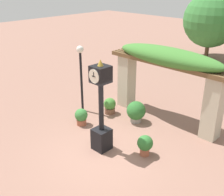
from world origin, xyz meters
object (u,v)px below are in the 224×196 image
(potted_plant_near_right, at_px, (81,116))
(potted_plant_far_left, at_px, (136,111))
(pedestal_clock, at_px, (101,112))
(potted_plant_far_right, at_px, (145,144))
(potted_plant_near_left, at_px, (110,106))
(lamp_post, at_px, (81,66))

(potted_plant_near_right, relative_size, potted_plant_far_left, 0.77)
(potted_plant_near_right, bearing_deg, potted_plant_far_left, 50.79)
(pedestal_clock, bearing_deg, potted_plant_far_right, 30.00)
(pedestal_clock, relative_size, potted_plant_far_right, 4.43)
(potted_plant_near_left, distance_m, potted_plant_far_right, 3.30)
(potted_plant_near_right, bearing_deg, pedestal_clock, -18.51)
(potted_plant_far_left, distance_m, lamp_post, 2.93)
(potted_plant_near_left, distance_m, potted_plant_near_right, 1.51)
(potted_plant_near_right, relative_size, potted_plant_far_right, 0.95)
(potted_plant_far_left, bearing_deg, potted_plant_far_right, -42.69)
(potted_plant_far_right, relative_size, lamp_post, 0.25)
(potted_plant_near_left, distance_m, lamp_post, 2.07)
(lamp_post, bearing_deg, potted_plant_near_right, -42.12)
(pedestal_clock, bearing_deg, potted_plant_near_left, 129.09)
(pedestal_clock, height_order, potted_plant_near_left, pedestal_clock)
(potted_plant_near_left, height_order, potted_plant_far_right, potted_plant_far_right)
(potted_plant_far_right, bearing_deg, lamp_post, 169.74)
(potted_plant_near_right, distance_m, potted_plant_far_right, 3.09)
(potted_plant_far_left, relative_size, lamp_post, 0.31)
(pedestal_clock, xyz_separation_m, potted_plant_far_left, (-0.42, 2.31, -0.94))
(potted_plant_far_left, relative_size, potted_plant_far_right, 1.23)
(potted_plant_near_left, xyz_separation_m, potted_plant_far_left, (1.30, 0.19, 0.11))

